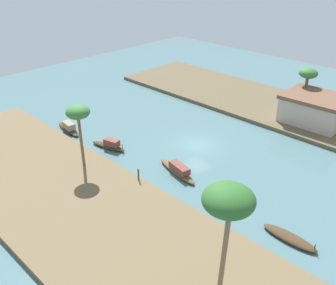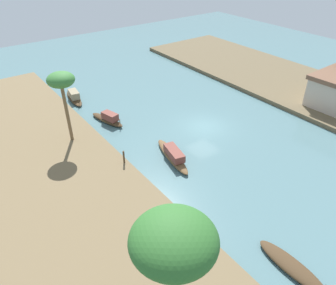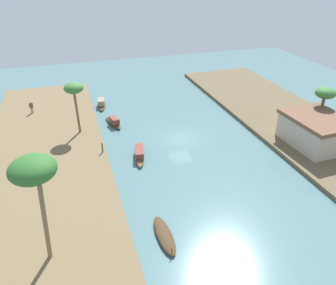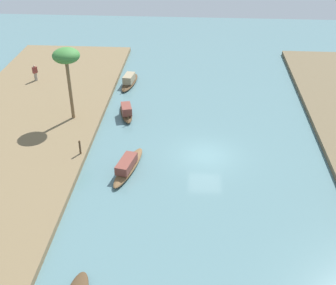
{
  "view_description": "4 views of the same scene",
  "coord_description": "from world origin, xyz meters",
  "px_view_note": "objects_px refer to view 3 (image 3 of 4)",
  "views": [
    {
      "loc": [
        22.88,
        -27.73,
        19.06
      ],
      "look_at": [
        -1.61,
        -2.7,
        0.76
      ],
      "focal_mm": 41.22,
      "sensor_mm": 36.0,
      "label": 1
    },
    {
      "loc": [
        19.18,
        -18.26,
        15.3
      ],
      "look_at": [
        1.33,
        -5.18,
        0.93
      ],
      "focal_mm": 34.83,
      "sensor_mm": 36.0,
      "label": 2
    },
    {
      "loc": [
        31.24,
        -11.52,
        17.91
      ],
      "look_at": [
        1.3,
        -1.97,
        0.52
      ],
      "focal_mm": 34.81,
      "sensor_mm": 36.0,
      "label": 3
    },
    {
      "loc": [
        28.81,
        -0.84,
        18.08
      ],
      "look_at": [
        -0.24,
        -2.83,
        0.86
      ],
      "focal_mm": 49.09,
      "sensor_mm": 36.0,
      "label": 4
    }
  ],
  "objects_px": {
    "person_on_near_bank": "(31,108)",
    "sampan_downstream_large": "(164,235)",
    "palm_tree_left_far": "(33,172)",
    "mooring_post": "(102,148)",
    "sampan_near_left_bank": "(113,122)",
    "sampan_with_red_awning": "(101,104)",
    "sampan_foreground": "(139,153)",
    "palm_tree_left_near": "(74,90)",
    "riverside_building": "(317,130)",
    "palm_tree_right_tall": "(325,95)"
  },
  "relations": [
    {
      "from": "person_on_near_bank",
      "to": "sampan_downstream_large",
      "type": "bearing_deg",
      "value": -121.92
    },
    {
      "from": "palm_tree_left_far",
      "to": "mooring_post",
      "type": "bearing_deg",
      "value": 158.45
    },
    {
      "from": "sampan_downstream_large",
      "to": "sampan_near_left_bank",
      "type": "xyz_separation_m",
      "value": [
        -20.24,
        -0.44,
        0.2
      ]
    },
    {
      "from": "mooring_post",
      "to": "sampan_with_red_awning",
      "type": "bearing_deg",
      "value": 173.19
    },
    {
      "from": "sampan_foreground",
      "to": "person_on_near_bank",
      "type": "height_order",
      "value": "person_on_near_bank"
    },
    {
      "from": "sampan_with_red_awning",
      "to": "palm_tree_left_far",
      "type": "height_order",
      "value": "palm_tree_left_far"
    },
    {
      "from": "palm_tree_left_near",
      "to": "mooring_post",
      "type": "bearing_deg",
      "value": 19.11
    },
    {
      "from": "sampan_foreground",
      "to": "palm_tree_left_near",
      "type": "relative_size",
      "value": 0.89
    },
    {
      "from": "sampan_downstream_large",
      "to": "person_on_near_bank",
      "type": "height_order",
      "value": "person_on_near_bank"
    },
    {
      "from": "palm_tree_left_near",
      "to": "riverside_building",
      "type": "relative_size",
      "value": 0.84
    },
    {
      "from": "sampan_downstream_large",
      "to": "mooring_post",
      "type": "relative_size",
      "value": 3.94
    },
    {
      "from": "mooring_post",
      "to": "sampan_foreground",
      "type": "bearing_deg",
      "value": 69.9
    },
    {
      "from": "sampan_with_red_awning",
      "to": "mooring_post",
      "type": "xyz_separation_m",
      "value": [
        13.68,
        -1.63,
        0.58
      ]
    },
    {
      "from": "palm_tree_left_far",
      "to": "palm_tree_right_tall",
      "type": "bearing_deg",
      "value": 108.79
    },
    {
      "from": "sampan_near_left_bank",
      "to": "riverside_building",
      "type": "bearing_deg",
      "value": 44.35
    },
    {
      "from": "sampan_with_red_awning",
      "to": "palm_tree_right_tall",
      "type": "relative_size",
      "value": 0.86
    },
    {
      "from": "sampan_foreground",
      "to": "palm_tree_right_tall",
      "type": "relative_size",
      "value": 1.0
    },
    {
      "from": "palm_tree_left_near",
      "to": "sampan_near_left_bank",
      "type": "bearing_deg",
      "value": 109.97
    },
    {
      "from": "palm_tree_left_near",
      "to": "riverside_building",
      "type": "distance_m",
      "value": 26.86
    },
    {
      "from": "sampan_foreground",
      "to": "mooring_post",
      "type": "bearing_deg",
      "value": -98.04
    },
    {
      "from": "sampan_downstream_large",
      "to": "sampan_foreground",
      "type": "height_order",
      "value": "sampan_foreground"
    },
    {
      "from": "riverside_building",
      "to": "sampan_with_red_awning",
      "type": "bearing_deg",
      "value": -134.41
    },
    {
      "from": "mooring_post",
      "to": "riverside_building",
      "type": "relative_size",
      "value": 0.15
    },
    {
      "from": "sampan_near_left_bank",
      "to": "mooring_post",
      "type": "distance_m",
      "value": 7.46
    },
    {
      "from": "sampan_foreground",
      "to": "palm_tree_left_far",
      "type": "distance_m",
      "value": 16.06
    },
    {
      "from": "palm_tree_right_tall",
      "to": "sampan_downstream_large",
      "type": "bearing_deg",
      "value": -64.71
    },
    {
      "from": "sampan_foreground",
      "to": "palm_tree_left_near",
      "type": "xyz_separation_m",
      "value": [
        -6.88,
        -5.57,
        5.24
      ]
    },
    {
      "from": "sampan_with_red_awning",
      "to": "palm_tree_right_tall",
      "type": "distance_m",
      "value": 28.79
    },
    {
      "from": "palm_tree_left_near",
      "to": "riverside_building",
      "type": "height_order",
      "value": "palm_tree_left_near"
    },
    {
      "from": "sampan_foreground",
      "to": "sampan_with_red_awning",
      "type": "bearing_deg",
      "value": -160.3
    },
    {
      "from": "palm_tree_left_near",
      "to": "palm_tree_right_tall",
      "type": "bearing_deg",
      "value": 72.84
    },
    {
      "from": "person_on_near_bank",
      "to": "mooring_post",
      "type": "relative_size",
      "value": 1.47
    },
    {
      "from": "sampan_near_left_bank",
      "to": "palm_tree_left_near",
      "type": "relative_size",
      "value": 0.7
    },
    {
      "from": "palm_tree_left_far",
      "to": "riverside_building",
      "type": "bearing_deg",
      "value": 105.58
    },
    {
      "from": "mooring_post",
      "to": "palm_tree_right_tall",
      "type": "bearing_deg",
      "value": 83.75
    },
    {
      "from": "palm_tree_right_tall",
      "to": "riverside_building",
      "type": "xyz_separation_m",
      "value": [
        2.51,
        -2.43,
        -2.89
      ]
    },
    {
      "from": "sampan_near_left_bank",
      "to": "riverside_building",
      "type": "xyz_separation_m",
      "value": [
        12.31,
        20.13,
        1.65
      ]
    },
    {
      "from": "sampan_with_red_awning",
      "to": "palm_tree_left_near",
      "type": "xyz_separation_m",
      "value": [
        8.14,
        -3.55,
        5.26
      ]
    },
    {
      "from": "palm_tree_left_near",
      "to": "sampan_with_red_awning",
      "type": "bearing_deg",
      "value": 156.4
    },
    {
      "from": "sampan_near_left_bank",
      "to": "palm_tree_left_near",
      "type": "height_order",
      "value": "palm_tree_left_near"
    },
    {
      "from": "person_on_near_bank",
      "to": "palm_tree_left_far",
      "type": "height_order",
      "value": "palm_tree_left_far"
    },
    {
      "from": "sampan_with_red_awning",
      "to": "palm_tree_left_near",
      "type": "height_order",
      "value": "palm_tree_left_near"
    },
    {
      "from": "palm_tree_left_near",
      "to": "palm_tree_left_far",
      "type": "xyz_separation_m",
      "value": [
        18.45,
        -3.18,
        1.66
      ]
    },
    {
      "from": "palm_tree_left_near",
      "to": "palm_tree_right_tall",
      "type": "xyz_separation_m",
      "value": [
        8.27,
        26.77,
        -0.7
      ]
    },
    {
      "from": "person_on_near_bank",
      "to": "sampan_near_left_bank",
      "type": "bearing_deg",
      "value": -84.83
    },
    {
      "from": "sampan_downstream_large",
      "to": "riverside_building",
      "type": "relative_size",
      "value": 0.59
    },
    {
      "from": "sampan_foreground",
      "to": "person_on_near_bank",
      "type": "bearing_deg",
      "value": -130.28
    },
    {
      "from": "sampan_foreground",
      "to": "sampan_near_left_bank",
      "type": "bearing_deg",
      "value": -158.77
    },
    {
      "from": "palm_tree_left_far",
      "to": "sampan_near_left_bank",
      "type": "bearing_deg",
      "value": 159.71
    },
    {
      "from": "sampan_downstream_large",
      "to": "palm_tree_left_far",
      "type": "relative_size",
      "value": 0.54
    }
  ]
}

